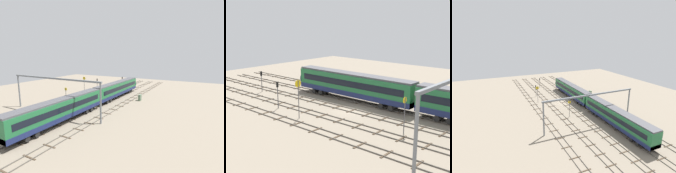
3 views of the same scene
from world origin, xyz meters
The scene contains 12 objects.
ground_plane centered at (0.00, 0.00, 0.00)m, with size 97.29×97.29×0.00m, color gray.
track_near_foreground centered at (0.00, -9.81, 0.06)m, with size 81.29×2.40×0.16m.
track_with_train centered at (0.00, -4.91, 0.07)m, with size 81.29×2.40×0.16m.
track_middle centered at (0.00, 0.00, 0.06)m, with size 81.29×2.40×0.16m.
track_second_far centered at (0.00, 4.91, 0.06)m, with size 81.29×2.40×0.16m.
track_far_background centered at (0.00, 9.81, 0.07)m, with size 81.29×2.40×0.16m.
train centered at (-8.04, -4.91, 2.66)m, with size 50.40×3.24×4.80m.
speed_sign_near_foreground centered at (3.49, 7.95, 3.85)m, with size 0.14×1.08×5.76m.
speed_sign_mid_trackside centered at (-11.05, 2.99, 3.07)m, with size 0.14×0.83×4.82m.
signal_light_trackside_approach centered at (9.89, 6.79, 2.90)m, with size 0.31×0.32×4.41m.
signal_light_trackside_departure centered at (21.41, 1.85, 2.70)m, with size 0.31×0.32×4.09m.
relay_cabinet centered at (2.90, -12.57, 0.89)m, with size 1.11×0.70×1.79m.
Camera 2 is at (-29.90, 36.88, 14.79)m, focal length 50.16 mm.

